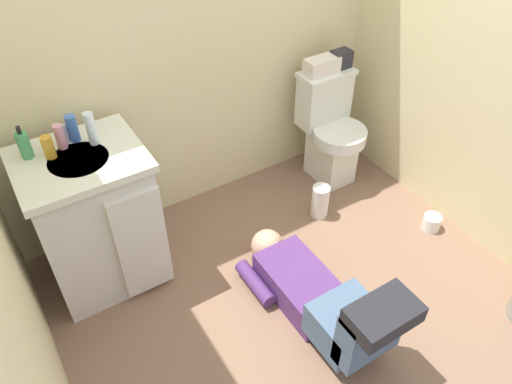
# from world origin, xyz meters

# --- Properties ---
(ground_plane) EXTENTS (2.88, 3.09, 0.04)m
(ground_plane) POSITION_xyz_m (0.00, 0.00, -0.02)
(ground_plane) COLOR #7F5E49
(wall_back) EXTENTS (2.54, 0.08, 2.40)m
(wall_back) POSITION_xyz_m (0.00, 1.08, 1.20)
(wall_back) COLOR beige
(wall_back) RESTS_ON ground_plane
(toilet) EXTENTS (0.36, 0.46, 0.75)m
(toilet) POSITION_xyz_m (0.81, 0.78, 0.37)
(toilet) COLOR silver
(toilet) RESTS_ON ground_plane
(vanity_cabinet) EXTENTS (0.60, 0.53, 0.82)m
(vanity_cabinet) POSITION_xyz_m (-0.79, 0.71, 0.42)
(vanity_cabinet) COLOR silver
(vanity_cabinet) RESTS_ON ground_plane
(faucet) EXTENTS (0.02, 0.02, 0.10)m
(faucet) POSITION_xyz_m (-0.79, 0.85, 0.87)
(faucet) COLOR silver
(faucet) RESTS_ON vanity_cabinet
(person_plumber) EXTENTS (0.39, 1.06, 0.52)m
(person_plumber) POSITION_xyz_m (0.03, -0.18, 0.18)
(person_plumber) COLOR #512D6B
(person_plumber) RESTS_ON ground_plane
(tissue_box) EXTENTS (0.22, 0.11, 0.10)m
(tissue_box) POSITION_xyz_m (0.77, 0.87, 0.80)
(tissue_box) COLOR silver
(tissue_box) RESTS_ON toilet
(toiletry_bag) EXTENTS (0.12, 0.09, 0.11)m
(toiletry_bag) POSITION_xyz_m (0.92, 0.87, 0.81)
(toiletry_bag) COLOR #26262D
(toiletry_bag) RESTS_ON toilet
(soap_dispenser) EXTENTS (0.06, 0.06, 0.17)m
(soap_dispenser) POSITION_xyz_m (-0.98, 0.83, 0.89)
(soap_dispenser) COLOR #419A60
(soap_dispenser) RESTS_ON vanity_cabinet
(bottle_amber) EXTENTS (0.05, 0.05, 0.11)m
(bottle_amber) POSITION_xyz_m (-0.89, 0.77, 0.88)
(bottle_amber) COLOR gold
(bottle_amber) RESTS_ON vanity_cabinet
(bottle_pink) EXTENTS (0.05, 0.05, 0.12)m
(bottle_pink) POSITION_xyz_m (-0.82, 0.82, 0.88)
(bottle_pink) COLOR #D1909C
(bottle_pink) RESTS_ON vanity_cabinet
(bottle_blue) EXTENTS (0.05, 0.05, 0.14)m
(bottle_blue) POSITION_xyz_m (-0.75, 0.85, 0.89)
(bottle_blue) COLOR #3E6CBF
(bottle_blue) RESTS_ON vanity_cabinet
(bottle_clear) EXTENTS (0.05, 0.05, 0.17)m
(bottle_clear) POSITION_xyz_m (-0.68, 0.77, 0.90)
(bottle_clear) COLOR silver
(bottle_clear) RESTS_ON vanity_cabinet
(paper_towel_roll) EXTENTS (0.11, 0.11, 0.23)m
(paper_towel_roll) POSITION_xyz_m (0.51, 0.46, 0.11)
(paper_towel_roll) COLOR white
(paper_towel_roll) RESTS_ON ground_plane
(toilet_paper_roll) EXTENTS (0.11, 0.11, 0.10)m
(toilet_paper_roll) POSITION_xyz_m (1.03, -0.01, 0.05)
(toilet_paper_roll) COLOR white
(toilet_paper_roll) RESTS_ON ground_plane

